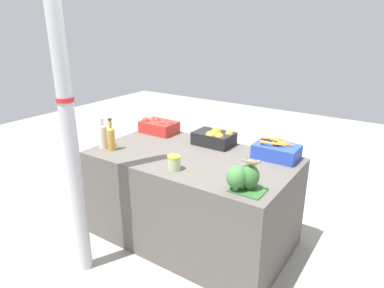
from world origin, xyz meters
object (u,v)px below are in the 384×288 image
object	(u,v)px
apple_crate	(159,126)
carrot_crate	(277,151)
pickle_jar	(174,163)
juice_bottle_cloudy	(103,135)
support_pole	(66,108)
juice_bottle_amber	(111,137)
sparrow_bird	(253,162)
broccoli_pile	(243,177)
orange_crate	(214,137)

from	to	relation	value
apple_crate	carrot_crate	size ratio (longest dim) A/B	1.00
apple_crate	pickle_jar	size ratio (longest dim) A/B	3.17
juice_bottle_cloudy	pickle_jar	bearing A→B (deg)	-2.26
support_pole	juice_bottle_amber	bearing A→B (deg)	107.46
pickle_jar	sparrow_bird	distance (m)	0.64
support_pole	pickle_jar	bearing A→B (deg)	42.62
pickle_jar	sparrow_bird	xyz separation A→B (m)	(0.62, -0.00, 0.15)
carrot_crate	broccoli_pile	world-z (taller)	broccoli_pile
apple_crate	pickle_jar	distance (m)	0.92
carrot_crate	broccoli_pile	xyz separation A→B (m)	(0.02, -0.65, 0.03)
broccoli_pile	juice_bottle_cloudy	distance (m)	1.37
broccoli_pile	juice_bottle_amber	world-z (taller)	juice_bottle_amber
sparrow_bird	carrot_crate	bearing A→B (deg)	89.24
pickle_jar	orange_crate	bearing A→B (deg)	92.64
carrot_crate	sparrow_bird	bearing A→B (deg)	-83.24
support_pole	orange_crate	distance (m)	1.30
juice_bottle_amber	sparrow_bird	distance (m)	1.32
sparrow_bird	juice_bottle_cloudy	bearing A→B (deg)	171.12
pickle_jar	juice_bottle_cloudy	bearing A→B (deg)	177.74
support_pole	carrot_crate	bearing A→B (deg)	46.42
support_pole	broccoli_pile	xyz separation A→B (m)	(1.10, 0.48, -0.41)
juice_bottle_amber	pickle_jar	size ratio (longest dim) A/B	2.55
carrot_crate	pickle_jar	xyz separation A→B (m)	(-0.55, -0.64, -0.01)
support_pole	pickle_jar	world-z (taller)	support_pole
apple_crate	sparrow_bird	distance (m)	1.45
carrot_crate	juice_bottle_cloudy	xyz separation A→B (m)	(-1.34, -0.61, 0.05)
pickle_jar	support_pole	bearing A→B (deg)	-137.38
juice_bottle_cloudy	juice_bottle_amber	size ratio (longest dim) A/B	0.96
support_pole	orange_crate	bearing A→B (deg)	66.00
orange_crate	broccoli_pile	xyz separation A→B (m)	(0.60, -0.64, 0.02)
pickle_jar	sparrow_bird	size ratio (longest dim) A/B	0.81
orange_crate	sparrow_bird	xyz separation A→B (m)	(0.65, -0.64, 0.14)
broccoli_pile	juice_bottle_cloudy	bearing A→B (deg)	178.33
juice_bottle_cloudy	juice_bottle_amber	xyz separation A→B (m)	(0.10, -0.00, 0.00)
apple_crate	sparrow_bird	world-z (taller)	sparrow_bird
apple_crate	juice_bottle_cloudy	size ratio (longest dim) A/B	1.29
apple_crate	juice_bottle_amber	distance (m)	0.61
pickle_jar	sparrow_bird	bearing A→B (deg)	-0.19
support_pole	juice_bottle_cloudy	distance (m)	0.70
pickle_jar	sparrow_bird	world-z (taller)	sparrow_bird
carrot_crate	pickle_jar	distance (m)	0.84
orange_crate	carrot_crate	distance (m)	0.58
broccoli_pile	pickle_jar	world-z (taller)	broccoli_pile
pickle_jar	carrot_crate	bearing A→B (deg)	49.65
carrot_crate	sparrow_bird	distance (m)	0.67
orange_crate	juice_bottle_cloudy	size ratio (longest dim) A/B	1.29
apple_crate	broccoli_pile	xyz separation A→B (m)	(1.24, -0.65, 0.02)
apple_crate	orange_crate	bearing A→B (deg)	-0.11
broccoli_pile	pickle_jar	size ratio (longest dim) A/B	2.18
juice_bottle_amber	carrot_crate	bearing A→B (deg)	26.27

